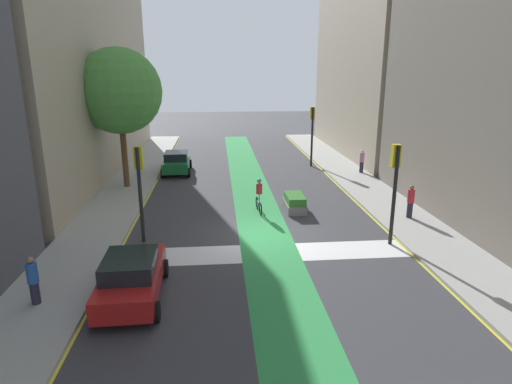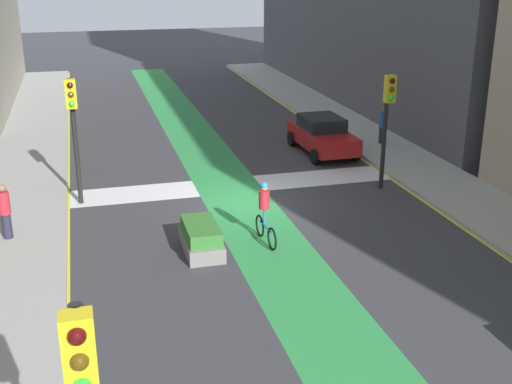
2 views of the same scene
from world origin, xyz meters
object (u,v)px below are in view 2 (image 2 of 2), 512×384
object	(u,v)px
cyclist_in_lane	(265,211)
pedestrian_sidewalk_right_a	(5,211)
traffic_signal_near_right	(73,118)
traffic_signal_near_left	(387,110)
car_red_left_near	(323,135)
pedestrian_sidewalk_left_a	(383,125)
median_planter	(201,239)

from	to	relation	value
cyclist_in_lane	pedestrian_sidewalk_right_a	distance (m)	7.62
traffic_signal_near_right	cyclist_in_lane	size ratio (longest dim) A/B	2.33
traffic_signal_near_left	car_red_left_near	xyz separation A→B (m)	(0.44, -5.10, -2.14)
cyclist_in_lane	traffic_signal_near_left	bearing A→B (deg)	-147.78
pedestrian_sidewalk_right_a	pedestrian_sidewalk_left_a	xyz separation A→B (m)	(-15.32, -6.88, -0.05)
traffic_signal_near_left	pedestrian_sidewalk_right_a	bearing A→B (deg)	6.73
cyclist_in_lane	pedestrian_sidewalk_left_a	size ratio (longest dim) A/B	1.17
median_planter	pedestrian_sidewalk_left_a	bearing A→B (deg)	-137.72
cyclist_in_lane	traffic_signal_near_right	bearing A→B (deg)	-41.74
pedestrian_sidewalk_left_a	median_planter	xyz separation A→B (m)	(9.89, 9.00, -0.55)
traffic_signal_near_right	pedestrian_sidewalk_left_a	world-z (taller)	traffic_signal_near_right
traffic_signal_near_right	cyclist_in_lane	xyz separation A→B (m)	(-5.24, 4.68, -2.06)
traffic_signal_near_right	pedestrian_sidewalk_right_a	size ratio (longest dim) A/B	2.59
car_red_left_near	traffic_signal_near_right	bearing A→B (deg)	20.63
pedestrian_sidewalk_right_a	pedestrian_sidewalk_left_a	size ratio (longest dim) A/B	1.05
traffic_signal_near_right	pedestrian_sidewalk_right_a	world-z (taller)	traffic_signal_near_right
traffic_signal_near_left	pedestrian_sidewalk_left_a	distance (m)	6.25
traffic_signal_near_left	pedestrian_sidewalk_right_a	size ratio (longest dim) A/B	2.51
traffic_signal_near_left	cyclist_in_lane	size ratio (longest dim) A/B	2.26
cyclist_in_lane	pedestrian_sidewalk_left_a	bearing A→B (deg)	-132.08
traffic_signal_near_left	pedestrian_sidewalk_right_a	distance (m)	13.05
pedestrian_sidewalk_left_a	median_planter	size ratio (longest dim) A/B	0.78
traffic_signal_near_right	car_red_left_near	bearing A→B (deg)	-159.37
cyclist_in_lane	pedestrian_sidewalk_left_a	distance (m)	11.86
cyclist_in_lane	pedestrian_sidewalk_right_a	bearing A→B (deg)	-14.59
traffic_signal_near_right	pedestrian_sidewalk_right_a	distance (m)	4.03
traffic_signal_near_left	car_red_left_near	bearing A→B (deg)	-85.04
pedestrian_sidewalk_left_a	cyclist_in_lane	bearing A→B (deg)	47.92
traffic_signal_near_left	cyclist_in_lane	world-z (taller)	traffic_signal_near_left
traffic_signal_near_right	car_red_left_near	xyz separation A→B (m)	(-10.24, -3.86, -2.23)
car_red_left_near	pedestrian_sidewalk_left_a	bearing A→B (deg)	-174.80
traffic_signal_near_right	car_red_left_near	distance (m)	11.17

